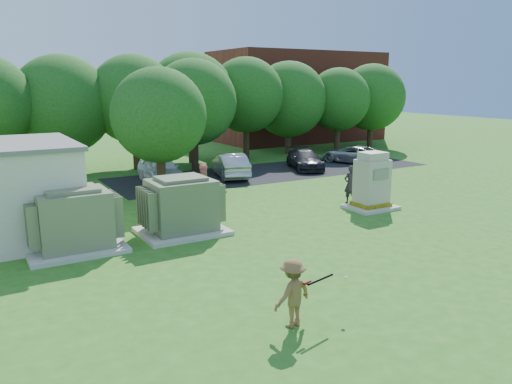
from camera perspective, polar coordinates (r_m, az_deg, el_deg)
ground at (r=15.89m, az=7.42°, el=-7.28°), size 120.00×120.00×0.00m
brick_building at (r=47.40m, az=4.68°, el=10.80°), size 15.00×8.00×8.00m
parking_strip at (r=30.51m, az=2.25°, el=2.38°), size 20.00×6.00×0.01m
transformer_left at (r=17.04m, az=-20.11°, el=-3.17°), size 3.00×2.40×2.07m
transformer_right at (r=18.02m, az=-8.51°, el=-1.71°), size 3.00×2.40×2.07m
generator_cabinet at (r=21.83m, az=13.08°, el=0.87°), size 2.01×1.65×2.45m
picnic_table at (r=22.99m, az=-6.05°, el=0.16°), size 1.76×1.32×0.75m
batter at (r=11.25m, az=4.21°, el=-11.46°), size 1.10×0.76×1.56m
person_by_generator at (r=22.72m, az=10.73°, el=0.87°), size 0.70×0.53×1.72m
person_at_picnic at (r=21.77m, az=-5.87°, el=0.74°), size 1.00×0.82×1.88m
person_walking_right at (r=26.44m, az=14.47°, el=2.43°), size 0.79×1.16×1.82m
car_white at (r=27.48m, az=-10.84°, el=2.53°), size 1.76×4.17×1.41m
car_silver_a at (r=28.52m, az=-2.95°, el=3.08°), size 2.58×4.48×1.40m
car_dark at (r=31.36m, az=5.61°, el=3.72°), size 3.11×4.52×1.21m
car_silver_b at (r=34.29m, az=10.93°, el=4.27°), size 3.30×4.64×1.17m
batting_equipment at (r=11.45m, az=7.58°, el=-9.93°), size 1.35×0.26×0.25m
tree_row at (r=32.21m, az=-10.67°, el=10.14°), size 41.30×13.30×7.30m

